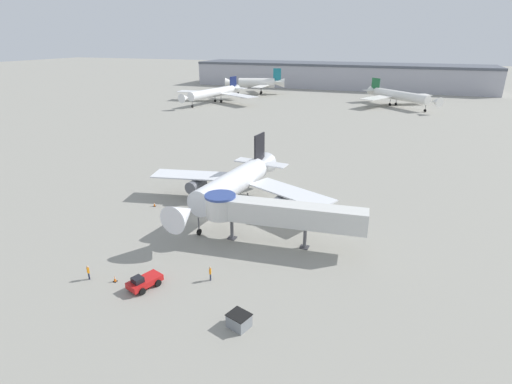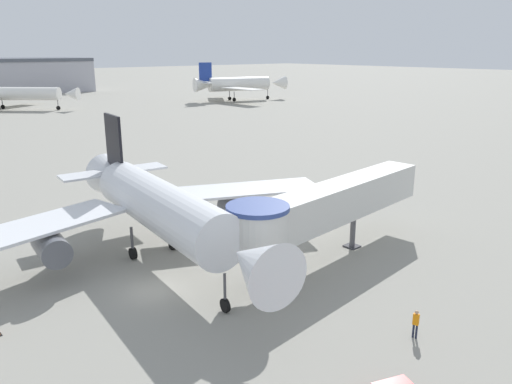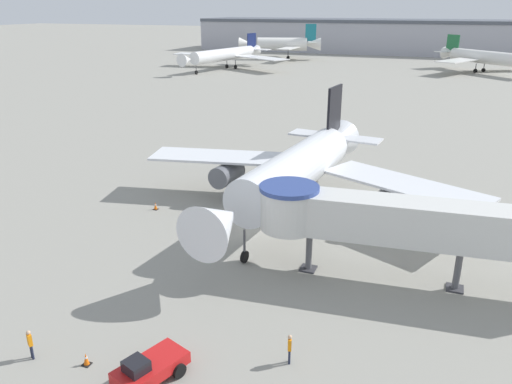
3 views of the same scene
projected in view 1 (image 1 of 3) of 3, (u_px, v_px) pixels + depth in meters
ground_plane at (205, 217)px, 60.07m from camera, size 800.00×800.00×0.00m
main_airplane at (233, 184)px, 61.07m from camera, size 31.66×27.36×10.27m
jet_bridge at (272, 212)px, 50.85m from camera, size 20.93×5.20×6.17m
pushback_tug_red at (144, 282)px, 42.99m from camera, size 2.95×4.07×1.61m
service_container_gray at (239, 320)px, 37.14m from camera, size 2.45×2.29×1.38m
traffic_cone_port_wing at (154, 204)px, 63.87m from camera, size 0.43×0.43×0.71m
traffic_cone_apron_front at (115, 279)px, 44.16m from camera, size 0.43×0.43×0.70m
ground_crew_marshaller at (210, 272)px, 44.18m from camera, size 0.28×0.37×1.72m
ground_crew_wing_walker at (88, 271)px, 44.36m from camera, size 0.38×0.33×1.74m
background_jet_teal_tail at (257, 83)px, 189.23m from camera, size 28.14×27.12×11.79m
background_jet_green_tail at (399, 96)px, 154.48m from camera, size 30.03×29.41×9.64m
background_jet_navy_tail at (214, 93)px, 162.62m from camera, size 38.80×36.36×9.60m
terminal_building at (338, 75)px, 213.95m from camera, size 152.68×28.47×12.54m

